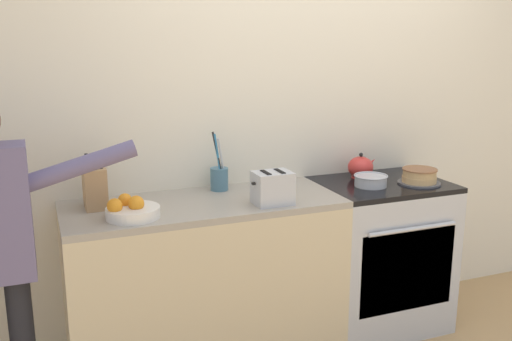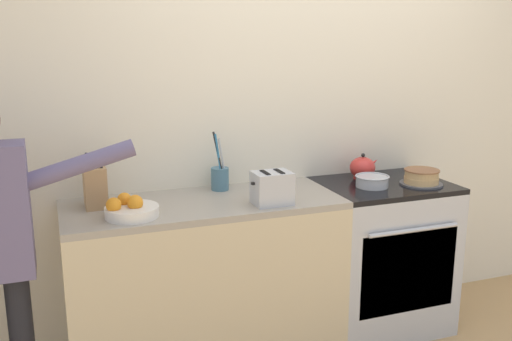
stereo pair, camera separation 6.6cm
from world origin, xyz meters
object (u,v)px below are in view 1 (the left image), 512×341
(tea_kettle, at_px, (361,167))
(toaster, at_px, (273,188))
(fruit_bowl, at_px, (131,210))
(layer_cake, at_px, (419,177))
(mixing_bowl, at_px, (371,180))
(utensil_crock, at_px, (219,177))
(stove_range, at_px, (379,254))
(knife_block, at_px, (95,187))

(tea_kettle, relative_size, toaster, 0.90)
(tea_kettle, height_order, toaster, toaster)
(toaster, bearing_deg, fruit_bowl, 177.25)
(layer_cake, xyz_separation_m, mixing_bowl, (-0.30, 0.06, -0.01))
(utensil_crock, relative_size, fruit_bowl, 1.30)
(stove_range, height_order, utensil_crock, utensil_crock)
(tea_kettle, height_order, mixing_bowl, tea_kettle)
(stove_range, xyz_separation_m, toaster, (-0.79, -0.17, 0.54))
(fruit_bowl, bearing_deg, utensil_crock, 30.54)
(tea_kettle, height_order, knife_block, knife_block)
(tea_kettle, bearing_deg, mixing_bowl, -105.30)
(layer_cake, bearing_deg, fruit_bowl, -179.12)
(knife_block, bearing_deg, layer_cake, -6.52)
(layer_cake, xyz_separation_m, toaster, (-0.97, -0.06, 0.04))
(layer_cake, xyz_separation_m, utensil_crock, (-1.14, 0.30, 0.03))
(mixing_bowl, relative_size, toaster, 0.93)
(tea_kettle, distance_m, utensil_crock, 0.90)
(mixing_bowl, bearing_deg, tea_kettle, 74.70)
(utensil_crock, bearing_deg, fruit_bowl, -149.46)
(layer_cake, relative_size, fruit_bowl, 0.96)
(stove_range, distance_m, utensil_crock, 1.12)
(mixing_bowl, height_order, knife_block, knife_block)
(layer_cake, distance_m, mixing_bowl, 0.30)
(fruit_bowl, height_order, toaster, toaster)
(mixing_bowl, bearing_deg, knife_block, 174.31)
(stove_range, xyz_separation_m, utensil_crock, (-0.96, 0.19, 0.53))
(fruit_bowl, bearing_deg, mixing_bowl, 3.39)
(stove_range, relative_size, layer_cake, 3.68)
(mixing_bowl, height_order, utensil_crock, utensil_crock)
(tea_kettle, bearing_deg, utensil_crock, 177.29)
(utensil_crock, bearing_deg, toaster, -64.10)
(mixing_bowl, relative_size, knife_block, 0.68)
(tea_kettle, xyz_separation_m, toaster, (-0.72, -0.32, 0.02))
(tea_kettle, relative_size, fruit_bowl, 0.73)
(stove_range, distance_m, tea_kettle, 0.55)
(tea_kettle, xyz_separation_m, mixing_bowl, (-0.05, -0.20, -0.03))
(fruit_bowl, distance_m, toaster, 0.72)
(layer_cake, height_order, knife_block, knife_block)
(tea_kettle, distance_m, knife_block, 1.59)
(stove_range, bearing_deg, utensil_crock, 168.70)
(stove_range, distance_m, toaster, 0.97)
(knife_block, relative_size, fruit_bowl, 1.12)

